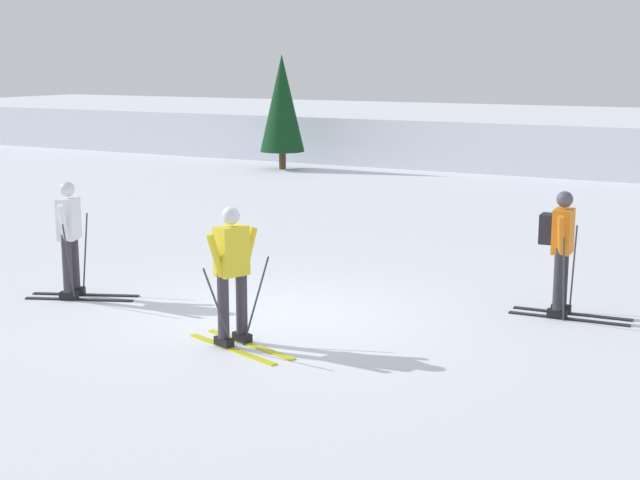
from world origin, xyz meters
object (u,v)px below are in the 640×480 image
skier_white (70,236)px  conifer_far_right (282,103)px  skier_yellow (232,272)px  skier_orange (561,247)px

skier_white → conifer_far_right: size_ratio=0.48×
skier_white → skier_yellow: bearing=-13.4°
skier_orange → skier_yellow: size_ratio=1.00×
skier_white → skier_yellow: (3.35, -0.80, -0.00)m
skier_yellow → conifer_far_right: bearing=119.0°
skier_orange → skier_white: 6.92m
skier_white → skier_yellow: size_ratio=1.00×
skier_orange → conifer_far_right: (-12.08, 12.95, 1.11)m
skier_white → skier_orange: bearing=20.4°
skier_orange → conifer_far_right: bearing=133.0°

